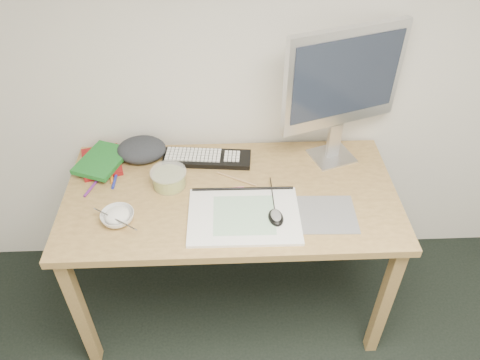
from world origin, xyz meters
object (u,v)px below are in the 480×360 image
(sketchpad, at_px, (244,216))
(desk, at_px, (231,207))
(monitor, at_px, (343,82))
(keyboard, at_px, (207,158))
(rice_bowl, at_px, (118,217))

(sketchpad, bearing_deg, desk, 108.98)
(sketchpad, bearing_deg, monitor, 42.37)
(desk, bearing_deg, keyboard, 114.54)
(desk, height_order, rice_bowl, rice_bowl)
(keyboard, height_order, rice_bowl, rice_bowl)
(rice_bowl, bearing_deg, desk, 18.15)
(keyboard, bearing_deg, sketchpad, -62.26)
(keyboard, distance_m, monitor, 0.68)
(sketchpad, relative_size, monitor, 0.71)
(desk, distance_m, keyboard, 0.26)
(desk, xyz_separation_m, monitor, (0.47, 0.23, 0.47))
(desk, distance_m, sketchpad, 0.18)
(rice_bowl, bearing_deg, monitor, 22.25)
(monitor, height_order, rice_bowl, monitor)
(monitor, xyz_separation_m, rice_bowl, (-0.92, -0.38, -0.37))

